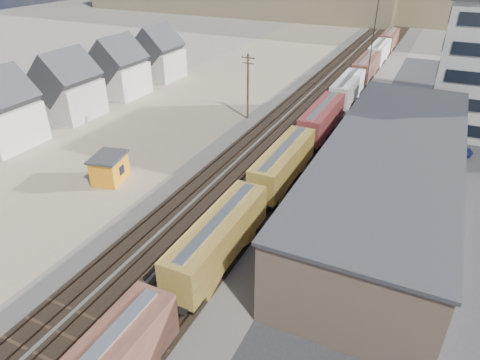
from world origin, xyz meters
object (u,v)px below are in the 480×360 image
at_px(freight_train, 336,102).
at_px(utility_pole_north, 248,85).
at_px(parked_car_blue, 453,147).
at_px(maintenance_shed, 109,168).

relative_size(freight_train, utility_pole_north, 11.97).
bearing_deg(parked_car_blue, freight_train, 112.38).
height_order(utility_pole_north, maintenance_shed, utility_pole_north).
distance_m(maintenance_shed, parked_car_blue, 43.48).
bearing_deg(utility_pole_north, parked_car_blue, 0.97).
xyz_separation_m(freight_train, utility_pole_north, (-12.30, -5.49, 2.50)).
xyz_separation_m(utility_pole_north, parked_car_blue, (29.34, 0.50, -4.55)).
height_order(freight_train, parked_car_blue, freight_train).
bearing_deg(freight_train, utility_pole_north, -155.96).
bearing_deg(maintenance_shed, freight_train, 59.04).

